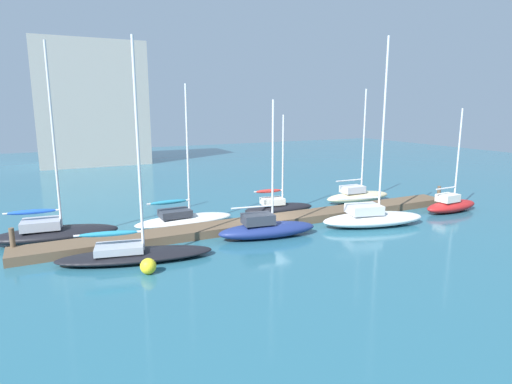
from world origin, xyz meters
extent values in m
plane|color=#286075|center=(0.00, 0.00, 0.00)|extent=(120.00, 120.00, 0.00)
cube|color=brown|center=(0.00, 0.00, 0.26)|extent=(31.85, 2.07, 0.53)
cylinder|color=brown|center=(-15.52, 0.89, 0.80)|extent=(0.28, 0.28, 1.60)
cylinder|color=brown|center=(15.52, -0.89, 0.80)|extent=(0.28, 0.28, 1.60)
ellipsoid|color=black|center=(-13.32, 2.89, 0.42)|extent=(7.58, 3.26, 0.85)
cube|color=#9EA3AD|center=(-14.05, 2.97, 1.12)|extent=(2.38, 1.96, 0.55)
cylinder|color=silver|center=(-12.96, 2.85, 6.32)|extent=(0.14, 0.14, 10.96)
cylinder|color=silver|center=(-14.49, 3.02, 1.92)|extent=(3.08, 0.45, 0.12)
ellipsoid|color=blue|center=(-14.49, 3.02, 1.92)|extent=(2.80, 0.66, 0.28)
ellipsoid|color=black|center=(-9.64, -2.85, 0.29)|extent=(8.46, 3.94, 0.58)
cube|color=#9EA3AD|center=(-10.43, -2.68, 0.76)|extent=(2.73, 2.07, 0.38)
cylinder|color=silver|center=(-9.24, -2.94, 6.06)|extent=(0.15, 0.15, 10.98)
cylinder|color=silver|center=(-10.91, -2.58, 1.59)|extent=(3.38, 0.84, 0.12)
ellipsoid|color=teal|center=(-10.91, -2.58, 1.59)|extent=(3.09, 1.00, 0.28)
ellipsoid|color=white|center=(-5.20, 2.61, 0.36)|extent=(6.91, 2.23, 0.72)
cube|color=#333842|center=(-5.89, 2.61, 0.96)|extent=(2.08, 1.54, 0.47)
cylinder|color=silver|center=(-4.86, 2.61, 5.14)|extent=(0.14, 0.14, 8.84)
cylinder|color=silver|center=(-6.30, 2.60, 1.77)|extent=(2.89, 0.14, 0.11)
ellipsoid|color=teal|center=(-6.30, 2.60, 1.77)|extent=(2.61, 0.38, 0.28)
ellipsoid|color=navy|center=(-1.39, -2.38, 0.47)|extent=(6.54, 2.72, 0.95)
cube|color=#333842|center=(-2.02, -2.29, 1.26)|extent=(2.06, 1.55, 0.62)
cylinder|color=silver|center=(-1.08, -2.43, 4.73)|extent=(0.14, 0.14, 7.56)
cylinder|color=silver|center=(-2.40, -2.24, 2.04)|extent=(2.65, 0.48, 0.11)
ellipsoid|color=black|center=(2.33, 2.68, 0.37)|extent=(5.69, 2.40, 0.75)
cube|color=silver|center=(1.78, 2.75, 0.99)|extent=(1.79, 1.42, 0.49)
cylinder|color=silver|center=(2.60, 2.65, 4.12)|extent=(0.13, 0.13, 6.74)
cylinder|color=silver|center=(1.45, 2.79, 1.80)|extent=(2.31, 0.38, 0.11)
ellipsoid|color=#B72D28|center=(1.45, 2.79, 1.80)|extent=(2.11, 0.61, 0.28)
ellipsoid|color=white|center=(6.41, -3.29, 0.46)|extent=(7.69, 4.02, 0.92)
cube|color=silver|center=(5.69, -3.12, 1.22)|extent=(2.53, 2.15, 0.60)
cylinder|color=silver|center=(6.76, -3.37, 6.72)|extent=(0.14, 0.14, 11.61)
cylinder|color=silver|center=(5.26, -3.02, 2.00)|extent=(3.03, 0.81, 0.12)
ellipsoid|color=beige|center=(10.38, 3.10, 0.44)|extent=(6.30, 2.06, 0.87)
cube|color=silver|center=(9.76, 3.12, 1.16)|extent=(1.92, 1.35, 0.57)
cylinder|color=silver|center=(10.70, 3.09, 5.18)|extent=(0.14, 0.14, 8.62)
cylinder|color=silver|center=(9.39, 3.14, 1.95)|extent=(2.62, 0.21, 0.11)
ellipsoid|color=#B21E1E|center=(14.60, -2.94, 0.44)|extent=(5.28, 1.88, 0.88)
cube|color=silver|center=(14.08, -2.96, 1.16)|extent=(1.61, 1.22, 0.57)
cylinder|color=silver|center=(14.86, -2.93, 4.41)|extent=(0.13, 0.13, 7.06)
cylinder|color=silver|center=(13.77, -2.98, 1.96)|extent=(2.19, 0.20, 0.11)
sphere|color=yellow|center=(-9.48, -5.03, 0.40)|extent=(0.80, 0.80, 0.80)
cube|color=#ADA89E|center=(-6.83, 39.75, 8.31)|extent=(14.30, 8.83, 16.62)
camera|label=1|loc=(-13.73, -25.34, 8.18)|focal=30.26mm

